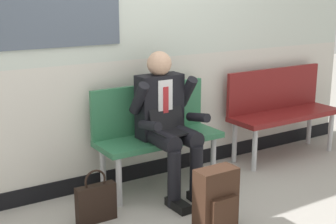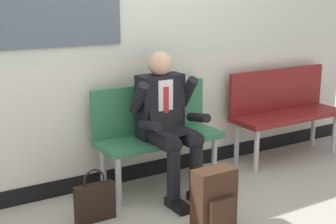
% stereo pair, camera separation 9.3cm
% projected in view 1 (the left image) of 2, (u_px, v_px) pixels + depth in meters
% --- Properties ---
extents(ground_plane, '(18.00, 18.00, 0.00)m').
position_uv_depth(ground_plane, '(172.00, 202.00, 4.06)').
color(ground_plane, '#9E9991').
extents(station_wall, '(5.39, 0.17, 2.82)m').
position_uv_depth(station_wall, '(129.00, 28.00, 4.25)').
color(station_wall, beige).
rests_on(station_wall, ground).
extents(bench_with_person, '(1.13, 0.42, 0.92)m').
position_uv_depth(bench_with_person, '(155.00, 128.00, 4.29)').
color(bench_with_person, '#2D6B47').
rests_on(bench_with_person, ground).
extents(bench_empty, '(1.27, 0.42, 0.92)m').
position_uv_depth(bench_empty, '(281.00, 106.00, 5.10)').
color(bench_empty, maroon).
rests_on(bench_empty, ground).
extents(person_seated, '(0.57, 0.70, 1.23)m').
position_uv_depth(person_seated, '(167.00, 120.00, 4.10)').
color(person_seated, black).
rests_on(person_seated, ground).
extents(backpack, '(0.31, 0.20, 0.48)m').
position_uv_depth(backpack, '(216.00, 200.00, 3.54)').
color(backpack, '#331E14').
rests_on(backpack, ground).
extents(handbag, '(0.31, 0.08, 0.42)m').
position_uv_depth(handbag, '(96.00, 202.00, 3.69)').
color(handbag, black).
rests_on(handbag, ground).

